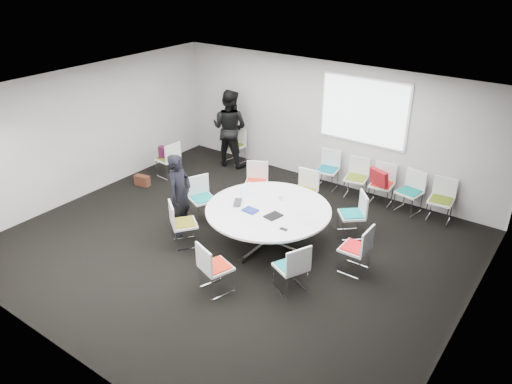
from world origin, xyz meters
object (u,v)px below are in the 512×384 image
Objects in this scene: chair_ring_e at (203,206)px; chair_ring_d at (256,190)px; chair_ring_c at (304,199)px; chair_back_b at (355,185)px; chair_back_e at (439,208)px; chair_back_c at (381,192)px; chair_ring_h at (291,276)px; chair_ring_g at (216,276)px; chair_person_back at (234,152)px; chair_spare_left at (169,166)px; laptop at (240,203)px; chair_back_d at (408,200)px; brown_bag at (142,181)px; chair_ring_f at (184,232)px; chair_ring_a at (355,257)px; chair_ring_b at (352,223)px; person_back at (230,128)px; cup at (281,197)px; conference_table at (268,217)px; chair_back_a at (327,177)px; maroon_bag at (167,152)px; person_main at (180,195)px.

chair_ring_d is at bearing -175.21° from chair_ring_e.
chair_ring_c is at bearing 159.21° from chair_ring_e.
chair_back_b and chair_back_e have the same top height.
chair_ring_h is at bearing 85.29° from chair_back_c.
chair_person_back is at bearing 143.48° from chair_ring_g.
chair_ring_g is 4.67m from chair_spare_left.
chair_spare_left is 2.64× the size of laptop.
chair_back_d is 5.94m from brown_bag.
chair_ring_a is at bearing 56.58° from chair_ring_f.
chair_ring_b is at bearing -83.49° from chair_spare_left.
person_back is at bearing 96.52° from chair_person_back.
person_back reaches higher than chair_spare_left.
chair_back_d is 9.78× the size of cup.
conference_table is 6.84× the size of laptop.
chair_ring_d and chair_back_a have the same top height.
chair_ring_b and chair_ring_f have the same top height.
chair_back_c is at bearing -137.88° from chair_ring_c.
chair_ring_b is 4.98m from brown_bag.
chair_ring_c is 1.00× the size of chair_back_a.
chair_ring_h is 0.46× the size of person_back.
chair_ring_g is at bearing 74.82° from chair_back_b.
conference_table is at bearing 63.27° from chair_back_c.
cup is 0.22× the size of maroon_bag.
chair_ring_d is 2.20m from chair_back_b.
chair_ring_b is 1.00× the size of chair_ring_h.
chair_ring_g is 5.23m from person_back.
person_main is (-2.63, -3.37, 0.53)m from chair_back_c.
person_main is at bearing 26.93° from chair_ring_e.
brown_bag is (-3.78, 0.35, -0.43)m from conference_table.
conference_table is 1.72m from person_main.
chair_ring_f is at bearing -27.17° from brown_bag.
chair_ring_c is (-1.80, 1.35, 0.00)m from chair_ring_a.
chair_ring_e is at bearing -7.32° from person_main.
brown_bag is (-2.18, 0.35, -0.16)m from chair_ring_e.
chair_back_b is 3.96m from person_main.
cup is (0.24, -2.31, 0.50)m from chair_back_a.
laptop is (0.69, 0.82, 0.47)m from chair_ring_f.
chair_ring_e and chair_back_c have the same top height.
chair_ring_c and chair_back_a have the same top height.
chair_ring_g is 1.00× the size of chair_back_a.
cup reaches higher than conference_table.
chair_person_back is (-3.96, -0.03, 0.00)m from chair_back_c.
chair_ring_e is (-1.49, -1.47, 0.00)m from chair_ring_c.
maroon_bag is (-3.11, 1.22, -0.12)m from laptop.
chair_ring_g is at bearing 151.00° from chair_ring_h.
chair_ring_f is at bearing -40.12° from maroon_bag.
brown_bag is (-4.89, 1.31, -0.16)m from chair_ring_h.
chair_ring_d and chair_ring_h have the same top height.
chair_back_a reaches higher than conference_table.
brown_bag is at bearing -178.91° from cup.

